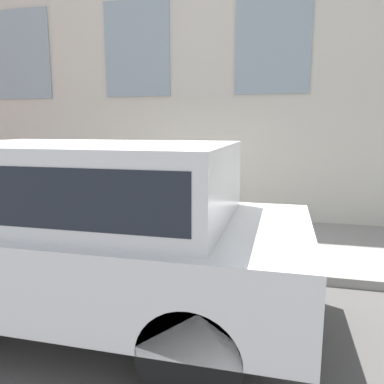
{
  "coord_description": "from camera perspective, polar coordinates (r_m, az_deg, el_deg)",
  "views": [
    {
      "loc": [
        -4.63,
        -1.61,
        1.96
      ],
      "look_at": [
        0.76,
        -0.29,
        0.98
      ],
      "focal_mm": 35.0,
      "sensor_mm": 36.0,
      "label": 1
    }
  ],
  "objects": [
    {
      "name": "parked_truck_white_near",
      "position": [
        3.86,
        -16.41,
        -4.26
      ],
      "size": [
        2.05,
        4.47,
        1.8
      ],
      "color": "black",
      "rests_on": "ground_plane"
    },
    {
      "name": "fire_hydrant",
      "position": [
        5.54,
        -3.2,
        -5.42
      ],
      "size": [
        0.32,
        0.44,
        0.72
      ],
      "color": "gold",
      "rests_on": "sidewalk"
    },
    {
      "name": "building_facade",
      "position": [
        7.91,
        1.81,
        23.36
      ],
      "size": [
        0.33,
        40.0,
        7.56
      ],
      "color": "beige",
      "rests_on": "ground_plane"
    },
    {
      "name": "sidewalk",
      "position": [
        6.5,
        -1.17,
        -6.97
      ],
      "size": [
        2.75,
        60.0,
        0.12
      ],
      "color": "gray",
      "rests_on": "ground_plane"
    },
    {
      "name": "person",
      "position": [
        5.9,
        3.0,
        -1.39
      ],
      "size": [
        0.27,
        0.18,
        1.12
      ],
      "rotation": [
        0.0,
        0.0,
        -0.36
      ],
      "color": "#726651",
      "rests_on": "sidewalk"
    },
    {
      "name": "ground_plane",
      "position": [
        5.28,
        -5.1,
        -11.82
      ],
      "size": [
        80.0,
        80.0,
        0.0
      ],
      "primitive_type": "plane",
      "color": "#514F4C"
    }
  ]
}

